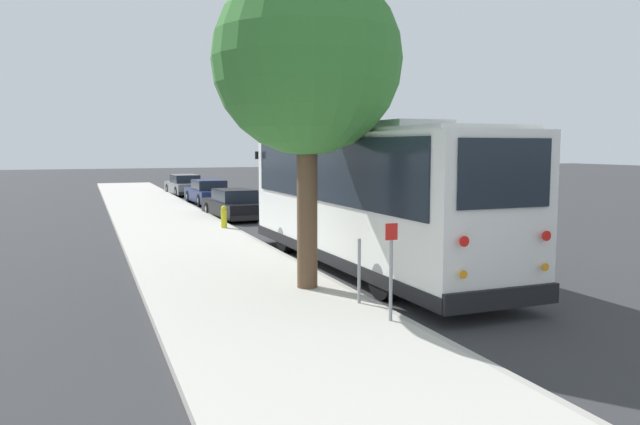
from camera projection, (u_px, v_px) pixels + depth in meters
ground_plane at (382, 276)px, 14.93m from camera, size 160.00×160.00×0.00m
sidewalk_slab at (234, 284)px, 13.65m from camera, size 80.00×3.97×0.15m
curb_strip at (322, 277)px, 14.37m from camera, size 80.00×0.14×0.15m
shuttle_bus at (366, 192)px, 15.51m from camera, size 10.89×2.86×3.64m
parked_sedan_black at (234, 205)px, 26.86m from camera, size 4.78×1.99×1.26m
parked_sedan_navy at (209, 193)px, 33.54m from camera, size 4.70×1.93×1.31m
parked_sedan_gray at (185, 186)px, 39.81m from camera, size 4.77×2.01×1.32m
street_tree at (305, 48)px, 12.62m from camera, size 3.85×3.85×7.17m
sign_post_near at (391, 271)px, 10.43m from camera, size 0.06×0.22×1.66m
sign_post_far at (359, 271)px, 11.65m from camera, size 0.06×0.06×1.22m
fire_hydrant at (224, 217)px, 22.57m from camera, size 0.22×0.22×0.81m
lane_stripe_mid at (503, 271)px, 15.52m from camera, size 2.40×0.14×0.01m
lane_stripe_ahead at (392, 238)px, 21.10m from camera, size 2.40×0.14×0.01m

